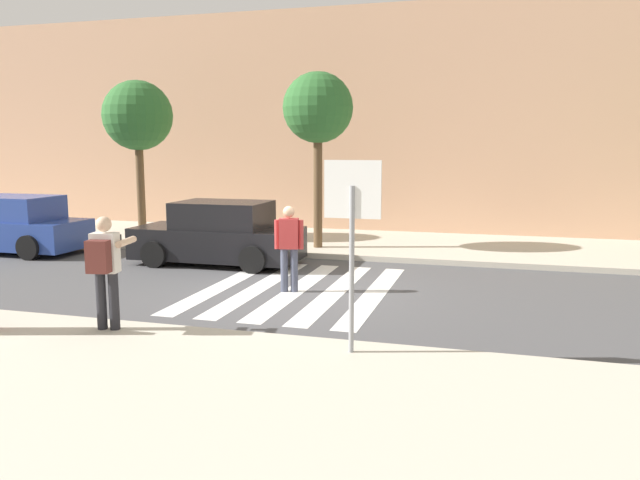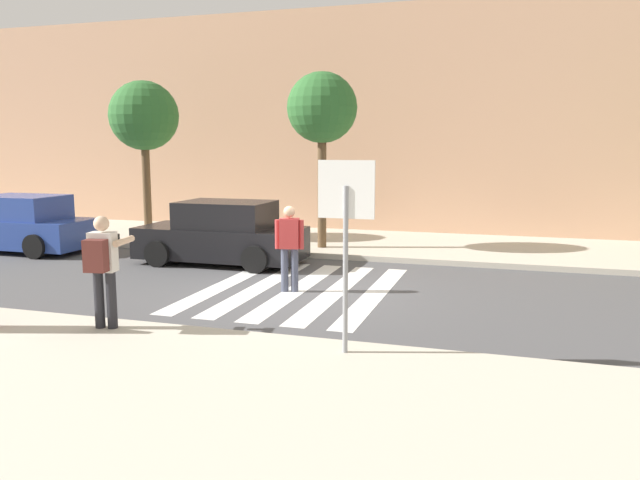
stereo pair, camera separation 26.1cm
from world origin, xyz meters
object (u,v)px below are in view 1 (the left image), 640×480
(stop_sign, at_px, (352,214))
(parked_car_black, at_px, (219,235))
(photographer_with_backpack, at_px, (105,263))
(street_tree_center, at_px, (318,110))
(street_tree_west, at_px, (138,117))
(pedestrian_crossing, at_px, (289,244))
(parked_car_blue, at_px, (13,226))

(stop_sign, distance_m, parked_car_black, 7.74)
(photographer_with_backpack, relative_size, street_tree_center, 0.37)
(street_tree_west, bearing_deg, stop_sign, -45.28)
(pedestrian_crossing, bearing_deg, street_tree_west, 142.27)
(street_tree_center, bearing_deg, photographer_with_backpack, -96.23)
(parked_car_black, distance_m, street_tree_west, 5.44)
(pedestrian_crossing, relative_size, street_tree_center, 0.37)
(pedestrian_crossing, bearing_deg, street_tree_center, 99.14)
(parked_car_black, bearing_deg, photographer_with_backpack, -80.95)
(photographer_with_backpack, bearing_deg, parked_car_black, 99.05)
(street_tree_west, bearing_deg, street_tree_center, -2.65)
(photographer_with_backpack, bearing_deg, stop_sign, 0.32)
(photographer_with_backpack, xyz_separation_m, pedestrian_crossing, (1.66, 3.66, -0.19))
(street_tree_west, height_order, street_tree_center, street_tree_center)
(photographer_with_backpack, height_order, parked_car_black, photographer_with_backpack)
(photographer_with_backpack, relative_size, parked_car_blue, 0.42)
(parked_car_blue, bearing_deg, photographer_with_backpack, -40.21)
(stop_sign, distance_m, street_tree_center, 8.97)
(stop_sign, xyz_separation_m, parked_car_blue, (-10.89, 5.99, -1.29))
(pedestrian_crossing, xyz_separation_m, street_tree_center, (-0.75, 4.66, 2.87))
(stop_sign, distance_m, photographer_with_backpack, 3.87)
(stop_sign, relative_size, pedestrian_crossing, 1.49)
(pedestrian_crossing, relative_size, parked_car_blue, 0.42)
(photographer_with_backpack, distance_m, pedestrian_crossing, 4.02)
(photographer_with_backpack, bearing_deg, street_tree_west, 118.70)
(pedestrian_crossing, bearing_deg, photographer_with_backpack, -114.36)
(parked_car_blue, bearing_deg, parked_car_black, 0.00)
(pedestrian_crossing, relative_size, street_tree_west, 0.37)
(street_tree_west, bearing_deg, pedestrian_crossing, -37.73)
(stop_sign, xyz_separation_m, street_tree_center, (-2.87, 8.30, 1.82))
(photographer_with_backpack, relative_size, pedestrian_crossing, 1.00)
(photographer_with_backpack, distance_m, parked_car_blue, 9.32)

